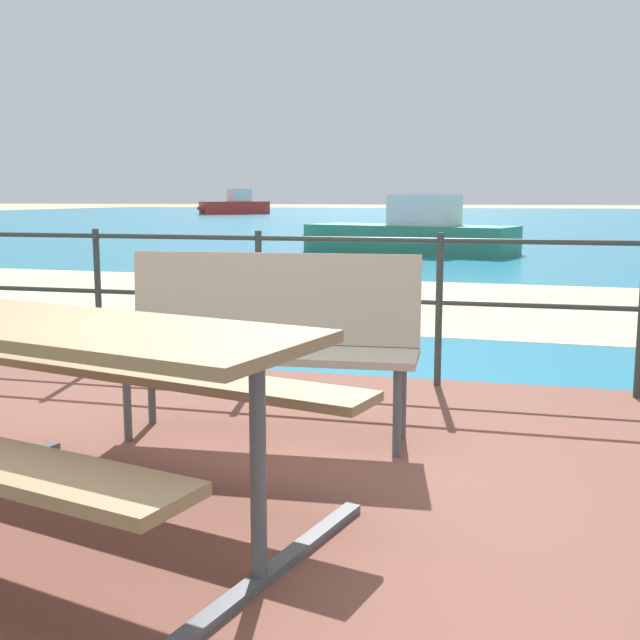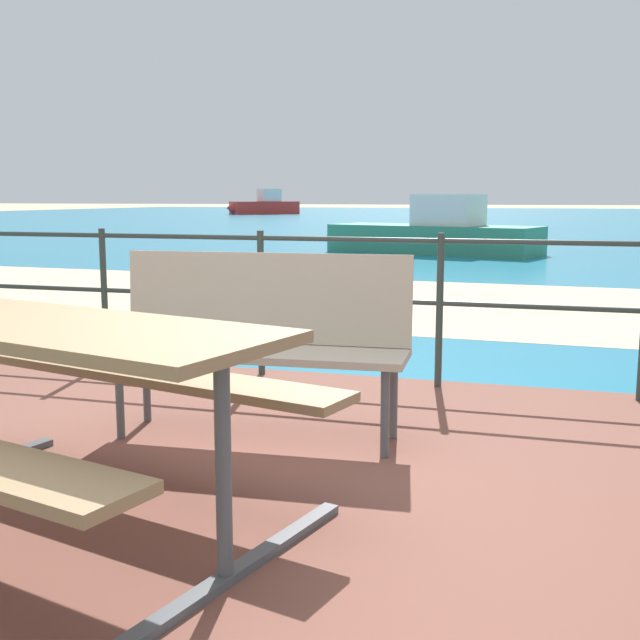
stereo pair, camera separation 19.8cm
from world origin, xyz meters
name	(u,v)px [view 2 (the right image)]	position (x,y,z in m)	size (l,w,h in m)	color
ground_plane	(170,549)	(0.00, 0.00, 0.00)	(240.00, 240.00, 0.00)	tan
patio_paving	(170,541)	(0.00, 0.00, 0.03)	(6.40, 5.20, 0.06)	brown
sea_water	(533,221)	(0.00, 40.00, 0.01)	(90.00, 90.00, 0.01)	teal
beach_strip	(441,303)	(0.00, 6.71, 0.01)	(54.00, 4.54, 0.01)	beige
picnic_table	(43,371)	(-0.42, -0.09, 0.64)	(2.07, 1.70, 0.76)	#8C704C
park_bench	(261,329)	(-0.11, 1.20, 0.59)	(1.49, 0.51, 0.90)	tan
railing_fence	(347,288)	(0.00, 2.44, 0.66)	(5.94, 0.04, 0.96)	#2D3833
boat_near	(264,206)	(-18.67, 49.89, 0.61)	(4.51, 4.59, 1.76)	red
boat_mid	(433,234)	(-1.34, 14.80, 0.43)	(5.15, 2.70, 1.27)	#338466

